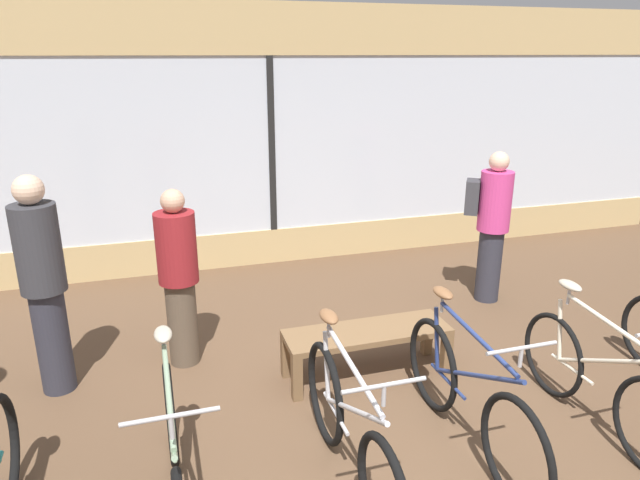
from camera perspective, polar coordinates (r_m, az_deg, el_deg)
The scene contains 10 objects.
ground_plane at distance 4.31m, azimuth 7.43°, elevation -19.52°, with size 24.00×24.00×0.00m, color brown.
shop_back_wall at distance 7.17m, azimuth -4.91°, elevation 10.22°, with size 12.00×0.08×3.20m.
bicycle_left at distance 3.65m, azimuth -14.30°, elevation -20.55°, with size 0.46×1.76×1.02m.
bicycle_center_left at distance 3.72m, azimuth 3.00°, elevation -18.73°, with size 0.46×1.78×1.04m.
bicycle_center_right at distance 4.16m, azimuth 14.59°, elevation -14.94°, with size 0.46×1.77×1.04m.
bicycle_right at distance 4.67m, azimuth 25.97°, elevation -12.55°, with size 0.46×1.66×1.02m.
display_bench at distance 4.87m, azimuth 4.73°, elevation -9.73°, with size 1.40×0.44×0.43m.
customer_near_rack at distance 4.90m, azimuth -25.93°, elevation -3.79°, with size 0.41×0.41×1.79m.
customer_by_window at distance 6.40m, azimuth 16.76°, elevation 1.70°, with size 0.56×0.51×1.66m.
customer_mid_floor at distance 5.01m, azimuth -13.95°, elevation -3.47°, with size 0.40×0.40×1.58m.
Camera 1 is at (-1.49, -3.08, 2.63)m, focal length 32.00 mm.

